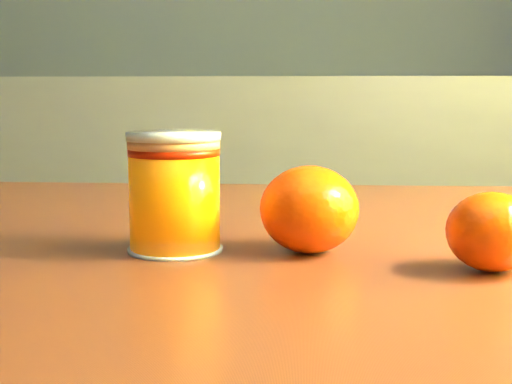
{
  "coord_description": "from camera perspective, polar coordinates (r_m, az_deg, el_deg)",
  "views": [
    {
      "loc": [
        0.84,
        -0.32,
        0.87
      ],
      "look_at": [
        0.8,
        0.21,
        0.8
      ],
      "focal_mm": 50.0,
      "sensor_mm": 36.0,
      "label": 1
    }
  ],
  "objects": [
    {
      "name": "orange_front",
      "position": [
        0.53,
        4.29,
        -1.39
      ],
      "size": [
        0.09,
        0.09,
        0.07
      ],
      "primitive_type": "ellipsoid",
      "rotation": [
        0.0,
        0.0,
        -0.19
      ],
      "color": "#FC4905",
      "rests_on": "table"
    },
    {
      "name": "table",
      "position": [
        0.6,
        6.58,
        -13.08
      ],
      "size": [
        1.01,
        0.71,
        0.75
      ],
      "rotation": [
        0.0,
        0.0,
        0.01
      ],
      "color": "brown",
      "rests_on": "ground"
    },
    {
      "name": "orange_back",
      "position": [
        0.5,
        18.37,
        -3.03
      ],
      "size": [
        0.07,
        0.07,
        0.05
      ],
      "primitive_type": "ellipsoid",
      "rotation": [
        0.0,
        0.0,
        -0.23
      ],
      "color": "#FC4905",
      "rests_on": "table"
    },
    {
      "name": "juice_glass",
      "position": [
        0.53,
        -6.54,
        -0.06
      ],
      "size": [
        0.07,
        0.07,
        0.09
      ],
      "rotation": [
        0.0,
        0.0,
        -0.1
      ],
      "color": "orange",
      "rests_on": "table"
    }
  ]
}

